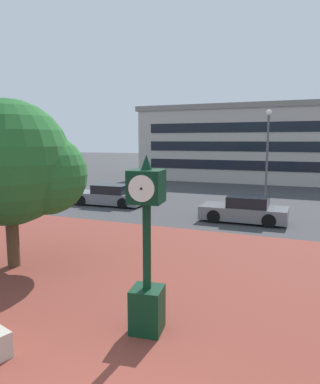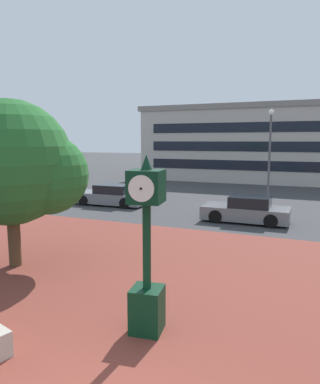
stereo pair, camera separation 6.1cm
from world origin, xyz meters
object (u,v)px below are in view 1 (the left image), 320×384
Objects in this scene: car_street_near at (109,196)px; street_lamp_post at (268,145)px; plaza_tree at (17,165)px; civic_building at (288,143)px; car_street_mid at (245,210)px; street_clock at (147,255)px.

car_street_near is 10.56m from street_lamp_post.
street_lamp_post is (5.86, 15.41, 0.45)m from plaza_tree.
car_street_near is 22.34m from civic_building.
civic_building is at bearing -26.08° from car_street_near.
car_street_near and car_street_mid have the same top height.
car_street_mid is 0.71× the size of street_lamp_post.
plaza_tree is at bearing 148.30° from car_street_mid.
civic_building reaches higher than street_lamp_post.
car_street_mid is (8.54, -1.48, -0.00)m from car_street_near.
civic_building is at bearing 78.41° from plaza_tree.
civic_building is (0.74, 21.57, 3.13)m from car_street_mid.
street_clock is at bearing -91.66° from street_lamp_post.
car_street_near is (-2.99, 10.56, -2.64)m from plaza_tree.
plaza_tree is 0.89× the size of street_lamp_post.
car_street_mid is (0.19, 11.18, -1.09)m from street_clock.
civic_building is (6.28, 30.64, 0.49)m from plaza_tree.
plaza_tree reaches higher than street_clock.
plaza_tree is at bearing -101.59° from civic_building.
street_lamp_post reaches higher than car_street_mid.
street_lamp_post reaches higher than street_clock.
street_clock reaches higher than car_street_mid.
car_street_near is at bearing -151.29° from street_lamp_post.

